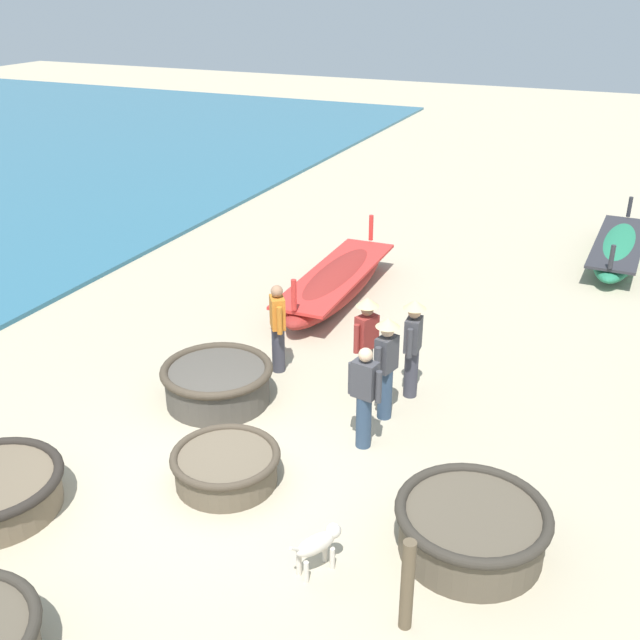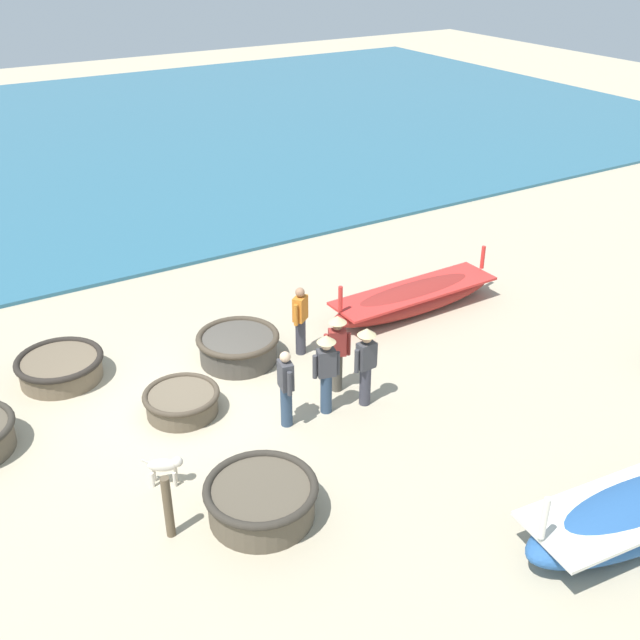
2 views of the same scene
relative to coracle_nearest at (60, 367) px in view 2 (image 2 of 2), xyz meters
The scene contains 15 objects.
ground_plane 2.84m from the coracle_nearest, 38.72° to the left, with size 80.00×80.00×0.00m, color tan.
sea 18.82m from the coracle_nearest, 162.16° to the left, with size 28.00×52.00×0.10m, color #2D667F.
coracle_nearest is the anchor object (origin of this frame).
coracle_center 5.91m from the coracle_nearest, 16.58° to the left, with size 1.81×1.81×0.63m.
coracle_weathered 2.91m from the coracle_nearest, 35.08° to the left, with size 1.46×1.46×0.47m.
coracle_far_right 3.63m from the coracle_nearest, 70.61° to the left, with size 1.76×1.76×0.63m.
long_boat_ochre_hull 11.01m from the coracle_nearest, 35.53° to the left, with size 1.66×4.28×1.43m.
long_boat_white_hull 8.12m from the coracle_nearest, 80.66° to the left, with size 1.22×4.65×1.19m.
fisherman_hauling 5.01m from the coracle_nearest, 70.86° to the left, with size 0.38×0.45×1.57m.
fisherman_crouching 5.68m from the coracle_nearest, 54.92° to the left, with size 0.36×0.49×1.67m.
fisherman_with_hat 6.26m from the coracle_nearest, 50.77° to the left, with size 0.36×0.53×1.67m.
fisherman_standing_right 4.95m from the coracle_nearest, 40.41° to the left, with size 0.52×0.28×1.57m.
fisherman_by_coracle 5.57m from the coracle_nearest, 46.98° to the left, with size 0.36×0.52×1.67m.
dog 4.22m from the coracle_nearest, ahead, with size 0.43×0.62×0.55m.
mooring_post_inland 5.33m from the coracle_nearest, ahead, with size 0.14×0.14×1.11m, color brown.
Camera 2 is at (11.59, -3.92, 8.36)m, focal length 42.00 mm.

